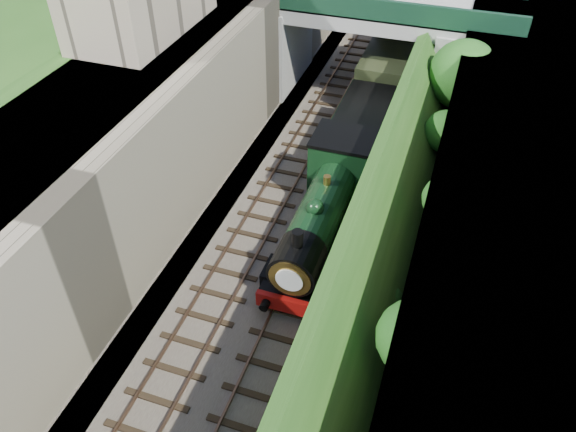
{
  "coord_description": "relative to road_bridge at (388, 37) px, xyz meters",
  "views": [
    {
      "loc": [
        5.85,
        -9.33,
        17.93
      ],
      "look_at": [
        0.0,
        7.84,
        2.49
      ],
      "focal_mm": 35.0,
      "sensor_mm": 36.0,
      "label": 1
    }
  ],
  "objects": [
    {
      "name": "ground",
      "position": [
        -0.94,
        -24.0,
        -4.08
      ],
      "size": [
        160.0,
        160.0,
        0.0
      ],
      "primitive_type": "plane",
      "color": "#1E4714",
      "rests_on": "ground"
    },
    {
      "name": "trackbed",
      "position": [
        -0.94,
        -4.0,
        -3.98
      ],
      "size": [
        10.0,
        90.0,
        0.2
      ],
      "primitive_type": "cube",
      "color": "#473F38",
      "rests_on": "ground"
    },
    {
      "name": "retaining_wall",
      "position": [
        -6.44,
        -4.0,
        -0.58
      ],
      "size": [
        1.0,
        90.0,
        7.0
      ],
      "primitive_type": "cube",
      "color": "#756B56",
      "rests_on": "ground"
    },
    {
      "name": "street_plateau_left",
      "position": [
        -9.94,
        -4.0,
        -0.58
      ],
      "size": [
        6.0,
        90.0,
        7.0
      ],
      "primitive_type": "cube",
      "color": "#262628",
      "rests_on": "ground"
    },
    {
      "name": "street_plateau_right",
      "position": [
        8.56,
        -4.0,
        -0.95
      ],
      "size": [
        8.0,
        90.0,
        6.25
      ],
      "primitive_type": "cube",
      "color": "#262628",
      "rests_on": "ground"
    },
    {
      "name": "embankment_slope",
      "position": [
        4.07,
        -6.53,
        -1.31
      ],
      "size": [
        4.29,
        90.0,
        6.36
      ],
      "color": "#1E4714",
      "rests_on": "ground"
    },
    {
      "name": "track_left",
      "position": [
        -2.94,
        -4.0,
        -3.83
      ],
      "size": [
        2.5,
        90.0,
        0.2
      ],
      "color": "black",
      "rests_on": "trackbed"
    },
    {
      "name": "track_right",
      "position": [
        0.26,
        -4.0,
        -3.83
      ],
      "size": [
        2.5,
        90.0,
        0.2
      ],
      "color": "black",
      "rests_on": "trackbed"
    },
    {
      "name": "road_bridge",
      "position": [
        0.0,
        0.0,
        0.0
      ],
      "size": [
        16.0,
        6.4,
        7.25
      ],
      "color": "gray",
      "rests_on": "ground"
    },
    {
      "name": "tree",
      "position": [
        4.97,
        -5.03,
        0.57
      ],
      "size": [
        3.6,
        3.8,
        6.6
      ],
      "color": "black",
      "rests_on": "ground"
    },
    {
      "name": "locomotive",
      "position": [
        0.26,
        -14.64,
        -2.18
      ],
      "size": [
        3.1,
        10.23,
        3.83
      ],
      "color": "black",
      "rests_on": "trackbed"
    },
    {
      "name": "tender",
      "position": [
        0.26,
        -7.28,
        -2.46
      ],
      "size": [
        2.7,
        6.0,
        3.05
      ],
      "color": "black",
      "rests_on": "trackbed"
    },
    {
      "name": "coach_front",
      "position": [
        0.26,
        5.32,
        -2.03
      ],
      "size": [
        2.9,
        18.0,
        3.7
      ],
      "color": "black",
      "rests_on": "trackbed"
    }
  ]
}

